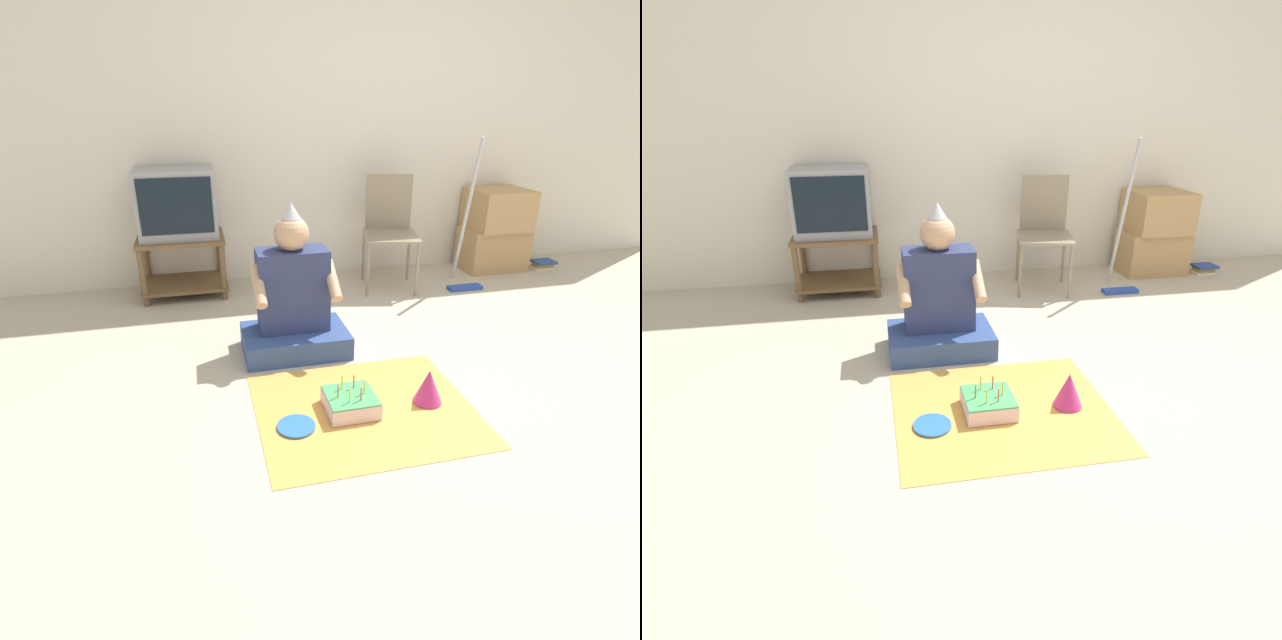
{
  "view_description": "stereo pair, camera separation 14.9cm",
  "coord_description": "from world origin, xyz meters",
  "views": [
    {
      "loc": [
        -1.38,
        -1.99,
        1.41
      ],
      "look_at": [
        -0.81,
        0.33,
        0.35
      ],
      "focal_mm": 28.0,
      "sensor_mm": 36.0,
      "label": 1
    },
    {
      "loc": [
        -1.24,
        -2.03,
        1.41
      ],
      "look_at": [
        -0.81,
        0.33,
        0.35
      ],
      "focal_mm": 28.0,
      "sensor_mm": 36.0,
      "label": 2
    }
  ],
  "objects": [
    {
      "name": "tv_stand",
      "position": [
        -1.52,
        1.86,
        0.27
      ],
      "size": [
        0.64,
        0.48,
        0.46
      ],
      "color": "brown",
      "rests_on": "ground_plane"
    },
    {
      "name": "ground_plane",
      "position": [
        0.0,
        0.0,
        0.0
      ],
      "size": [
        16.0,
        16.0,
        0.0
      ],
      "primitive_type": "plane",
      "color": "#BCB29E"
    },
    {
      "name": "folding_chair",
      "position": [
        0.1,
        1.68,
        0.5
      ],
      "size": [
        0.5,
        0.51,
        0.87
      ],
      "color": "gray",
      "rests_on": "ground_plane"
    },
    {
      "name": "person_seated",
      "position": [
        -0.88,
        0.7,
        0.3
      ],
      "size": [
        0.62,
        0.41,
        0.89
      ],
      "color": "#334C8C",
      "rests_on": "ground_plane"
    },
    {
      "name": "birthday_cake",
      "position": [
        -0.74,
        -0.02,
        0.05
      ],
      "size": [
        0.24,
        0.24,
        0.16
      ],
      "color": "silver",
      "rests_on": "party_cloth"
    },
    {
      "name": "party_hat_blue",
      "position": [
        -0.34,
        -0.04,
        0.1
      ],
      "size": [
        0.15,
        0.15,
        0.18
      ],
      "color": "#CC338C",
      "rests_on": "party_cloth"
    },
    {
      "name": "dust_mop",
      "position": [
        0.67,
        1.46,
        0.33
      ],
      "size": [
        0.28,
        0.27,
        1.16
      ],
      "color": "#2D4CB2",
      "rests_on": "ground_plane"
    },
    {
      "name": "cardboard_box_stack",
      "position": [
        1.16,
        1.85,
        0.36
      ],
      "size": [
        0.55,
        0.44,
        0.71
      ],
      "color": "tan",
      "rests_on": "ground_plane"
    },
    {
      "name": "tv",
      "position": [
        -1.52,
        1.87,
        0.7
      ],
      "size": [
        0.57,
        0.41,
        0.49
      ],
      "color": "#99999E",
      "rests_on": "tv_stand"
    },
    {
      "name": "book_pile",
      "position": [
        1.61,
        1.72,
        0.04
      ],
      "size": [
        0.2,
        0.15,
        0.08
      ],
      "color": "beige",
      "rests_on": "ground_plane"
    },
    {
      "name": "party_cloth",
      "position": [
        -0.67,
        -0.03,
        0.0
      ],
      "size": [
        1.06,
        0.9,
        0.01
      ],
      "color": "#EFA84C",
      "rests_on": "ground_plane"
    },
    {
      "name": "paper_plate",
      "position": [
        -1.03,
        -0.09,
        0.01
      ],
      "size": [
        0.18,
        0.18,
        0.01
      ],
      "color": "blue",
      "rests_on": "party_cloth"
    },
    {
      "name": "wall_back",
      "position": [
        0.0,
        2.13,
        1.27
      ],
      "size": [
        6.4,
        0.06,
        2.55
      ],
      "color": "silver",
      "rests_on": "ground_plane"
    }
  ]
}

